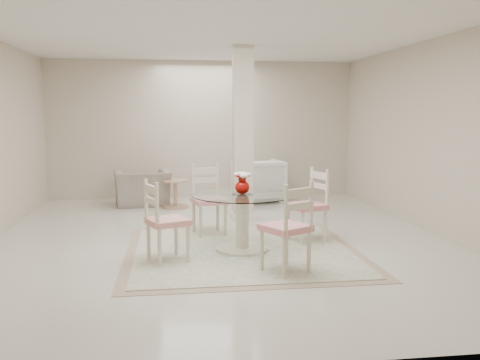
{
  "coord_description": "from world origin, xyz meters",
  "views": [
    {
      "loc": [
        -0.6,
        -6.6,
        1.66
      ],
      "look_at": [
        0.22,
        -0.43,
        0.85
      ],
      "focal_mm": 38.0,
      "sensor_mm": 36.0,
      "label": 1
    }
  ],
  "objects": [
    {
      "name": "dining_chair_south",
      "position": [
        0.59,
        -1.58,
        0.56
      ],
      "size": [
        0.58,
        0.58,
        1.07
      ],
      "rotation": [
        0.0,
        0.0,
        3.66
      ],
      "color": "beige",
      "rests_on": "ground"
    },
    {
      "name": "side_table",
      "position": [
        -0.56,
        2.41,
        0.23
      ],
      "size": [
        0.48,
        0.48,
        0.5
      ],
      "color": "tan",
      "rests_on": "ground"
    },
    {
      "name": "armchair_white",
      "position": [
        1.03,
        2.9,
        0.4
      ],
      "size": [
        0.97,
        1.0,
        0.81
      ],
      "primitive_type": "imported",
      "rotation": [
        0.0,
        0.0,
        3.28
      ],
      "color": "white",
      "rests_on": "ground"
    },
    {
      "name": "red_vase",
      "position": [
        0.23,
        -0.63,
        0.84
      ],
      "size": [
        0.2,
        0.19,
        0.27
      ],
      "color": "#A80A05",
      "rests_on": "dining_table"
    },
    {
      "name": "recliner_taupe",
      "position": [
        -1.15,
        2.76,
        0.32
      ],
      "size": [
        1.1,
        0.99,
        0.64
      ],
      "primitive_type": "imported",
      "rotation": [
        0.0,
        0.0,
        3.28
      ],
      "color": "gray",
      "rests_on": "ground"
    },
    {
      "name": "area_rug",
      "position": [
        0.22,
        -0.63,
        0.01
      ],
      "size": [
        2.81,
        2.81,
        0.02
      ],
      "color": "tan",
      "rests_on": "ground"
    },
    {
      "name": "dining_chair_west",
      "position": [
        -0.73,
        -0.99,
        0.54
      ],
      "size": [
        0.54,
        0.54,
        1.03
      ],
      "rotation": [
        0.0,
        0.0,
        1.97
      ],
      "color": "beige",
      "rests_on": "ground"
    },
    {
      "name": "column",
      "position": [
        0.5,
        1.3,
        1.35
      ],
      "size": [
        0.3,
        0.3,
        2.7
      ],
      "primitive_type": "cube",
      "color": "beige",
      "rests_on": "ground"
    },
    {
      "name": "dining_table",
      "position": [
        0.22,
        -0.63,
        0.36
      ],
      "size": [
        1.22,
        1.22,
        0.7
      ],
      "rotation": [
        0.0,
        0.0,
        0.36
      ],
      "color": "#EBE7C1",
      "rests_on": "ground"
    },
    {
      "name": "room_shell",
      "position": [
        0.0,
        0.0,
        1.86
      ],
      "size": [
        6.02,
        7.02,
        2.71
      ],
      "color": "beige",
      "rests_on": "ground"
    },
    {
      "name": "ground",
      "position": [
        0.0,
        0.0,
        0.0
      ],
      "size": [
        7.0,
        7.0,
        0.0
      ],
      "primitive_type": "plane",
      "color": "beige",
      "rests_on": "ground"
    },
    {
      "name": "dining_chair_north",
      "position": [
        -0.12,
        0.33,
        0.56
      ],
      "size": [
        0.51,
        0.51,
        1.07
      ],
      "rotation": [
        0.0,
        0.0,
        0.22
      ],
      "color": "beige",
      "rests_on": "ground"
    },
    {
      "name": "dining_chair_east",
      "position": [
        1.18,
        -0.28,
        0.56
      ],
      "size": [
        0.53,
        0.53,
        1.06
      ],
      "rotation": [
        0.0,
        0.0,
        -1.25
      ],
      "color": "#EEE2C4",
      "rests_on": "ground"
    }
  ]
}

